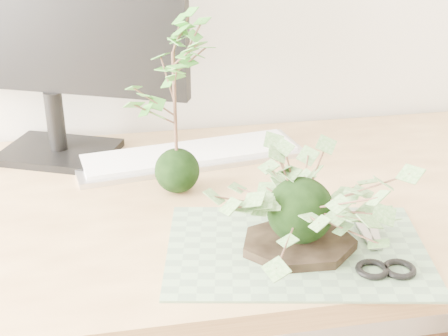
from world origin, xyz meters
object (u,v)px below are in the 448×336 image
at_px(monitor, 43,16).
at_px(maple_kokedama, 173,64).
at_px(desk, 250,234).
at_px(ivy_kokedama, 302,182).
at_px(keyboard, 190,155).

bearing_deg(monitor, maple_kokedama, -20.46).
height_order(desk, ivy_kokedama, ivy_kokedama).
relative_size(maple_kokedama, monitor, 0.65).
relative_size(desk, maple_kokedama, 4.56).
bearing_deg(maple_kokedama, monitor, 135.91).
distance_m(ivy_kokedama, maple_kokedama, 0.32).
distance_m(desk, ivy_kokedama, 0.29).
relative_size(ivy_kokedama, maple_kokedama, 0.88).
height_order(desk, keyboard, keyboard).
relative_size(ivy_kokedama, keyboard, 0.63).
bearing_deg(monitor, desk, -11.92).
distance_m(desk, maple_kokedama, 0.36).
bearing_deg(keyboard, maple_kokedama, -115.44).
bearing_deg(ivy_kokedama, keyboard, 107.46).
bearing_deg(keyboard, ivy_kokedama, -81.03).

